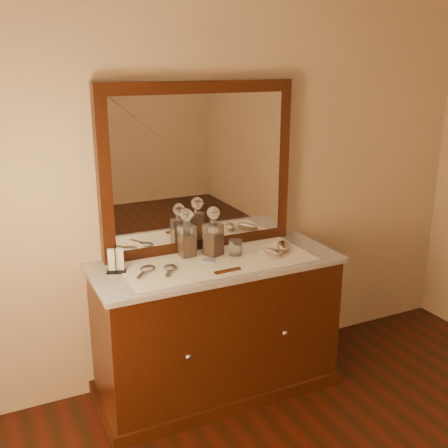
{
  "coord_description": "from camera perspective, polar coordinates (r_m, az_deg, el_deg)",
  "views": [
    {
      "loc": [
        -1.22,
        -0.68,
        1.97
      ],
      "look_at": [
        0.0,
        1.85,
        1.1
      ],
      "focal_mm": 43.05,
      "sensor_mm": 36.0,
      "label": 1
    }
  ],
  "objects": [
    {
      "name": "knob_right",
      "position": [
        3.18,
        6.45,
        -11.43
      ],
      "size": [
        0.04,
        0.04,
        0.04
      ],
      "primitive_type": "sphere",
      "color": "silver",
      "rests_on": "dresser_cabinet"
    },
    {
      "name": "knob_left",
      "position": [
        2.95,
        -3.82,
        -13.9
      ],
      "size": [
        0.04,
        0.04,
        0.04
      ],
      "primitive_type": "sphere",
      "color": "silver",
      "rests_on": "dresser_cabinet"
    },
    {
      "name": "hand_mirror_inner",
      "position": [
        2.98,
        -5.75,
        -4.72
      ],
      "size": [
        0.13,
        0.19,
        0.02
      ],
      "color": "silver",
      "rests_on": "lace_runner"
    },
    {
      "name": "pin_dish",
      "position": [
        3.08,
        -1.62,
        -3.91
      ],
      "size": [
        0.08,
        0.08,
        0.01
      ],
      "primitive_type": "cylinder",
      "rotation": [
        0.0,
        0.0,
        -0.15
      ],
      "color": "white",
      "rests_on": "lace_runner"
    },
    {
      "name": "comb",
      "position": [
        2.95,
        0.41,
        -4.97
      ],
      "size": [
        0.16,
        0.04,
        0.01
      ],
      "primitive_type": "cube",
      "rotation": [
        0.0,
        0.0,
        0.05
      ],
      "color": "#6A3012",
      "rests_on": "lace_runner"
    },
    {
      "name": "decanter_left",
      "position": [
        3.15,
        -3.94,
        -1.47
      ],
      "size": [
        0.09,
        0.09,
        0.29
      ],
      "color": "brown",
      "rests_on": "lace_runner"
    },
    {
      "name": "lace_runner",
      "position": [
        3.09,
        -0.64,
        -4.0
      ],
      "size": [
        1.1,
        0.45,
        0.0
      ],
      "primitive_type": "cube",
      "color": "white",
      "rests_on": "marble_top"
    },
    {
      "name": "napkin_rack",
      "position": [
        2.99,
        -11.4,
        -3.9
      ],
      "size": [
        0.12,
        0.09,
        0.16
      ],
      "color": "black",
      "rests_on": "marble_top"
    },
    {
      "name": "tumblers",
      "position": [
        3.18,
        1.22,
        -2.5
      ],
      "size": [
        0.08,
        0.08,
        0.09
      ],
      "color": "white",
      "rests_on": "lace_runner"
    },
    {
      "name": "brush_far",
      "position": [
        3.28,
        6.31,
        -2.4
      ],
      "size": [
        0.14,
        0.18,
        0.04
      ],
      "color": "#9D7E60",
      "rests_on": "lace_runner"
    },
    {
      "name": "decanter_right",
      "position": [
        3.15,
        -1.13,
        -1.35
      ],
      "size": [
        0.12,
        0.12,
        0.3
      ],
      "color": "brown",
      "rests_on": "lace_runner"
    },
    {
      "name": "brush_near",
      "position": [
        3.18,
        5.18,
        -3.04
      ],
      "size": [
        0.11,
        0.16,
        0.04
      ],
      "color": "#9D7E60",
      "rests_on": "lace_runner"
    },
    {
      "name": "dresser_plinth",
      "position": [
        3.49,
        -0.74,
        -16.43
      ],
      "size": [
        1.46,
        0.59,
        0.08
      ],
      "primitive_type": "cube",
      "color": "black",
      "rests_on": "floor"
    },
    {
      "name": "dresser_cabinet",
      "position": [
        3.3,
        -0.77,
        -11.07
      ],
      "size": [
        1.4,
        0.55,
        0.82
      ],
      "primitive_type": "cube",
      "color": "black",
      "rests_on": "floor"
    },
    {
      "name": "mirror_glass",
      "position": [
        3.16,
        -2.45,
        5.84
      ],
      "size": [
        1.06,
        0.01,
        0.86
      ],
      "primitive_type": "cube",
      "color": "white",
      "rests_on": "marble_top"
    },
    {
      "name": "mirror_frame",
      "position": [
        3.19,
        -2.69,
        5.95
      ],
      "size": [
        1.2,
        0.08,
        1.0
      ],
      "primitive_type": "cube",
      "color": "black",
      "rests_on": "marble_top"
    },
    {
      "name": "marble_top",
      "position": [
        3.12,
        -0.8,
        -4.17
      ],
      "size": [
        1.44,
        0.59,
        0.03
      ],
      "primitive_type": "cube",
      "color": "silver",
      "rests_on": "dresser_cabinet"
    },
    {
      "name": "hand_mirror_outer",
      "position": [
        2.98,
        -8.21,
        -4.81
      ],
      "size": [
        0.17,
        0.19,
        0.02
      ],
      "color": "silver",
      "rests_on": "lace_runner"
    }
  ]
}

